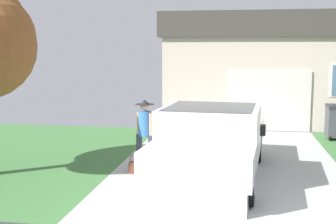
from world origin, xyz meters
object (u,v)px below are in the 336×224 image
object	(u,v)px
house_with_garage	(277,67)
wheeled_trash_bin	(336,121)
person_with_hat	(145,130)
pickup_truck	(211,147)
handbag	(137,167)

from	to	relation	value
house_with_garage	wheeled_trash_bin	distance (m)	4.93
person_with_hat	house_with_garage	size ratio (longest dim) A/B	0.19
pickup_truck	wheeled_trash_bin	distance (m)	6.09
pickup_truck	handbag	bearing A→B (deg)	-0.33
handbag	person_with_hat	bearing A→B (deg)	67.20
pickup_truck	house_with_garage	xyz separation A→B (m)	(2.05, 9.40, 1.37)
person_with_hat	house_with_garage	xyz separation A→B (m)	(3.59, 8.97, 1.12)
pickup_truck	person_with_hat	bearing A→B (deg)	-11.01
house_with_garage	handbag	bearing A→B (deg)	-111.85
person_with_hat	house_with_garage	distance (m)	9.73
wheeled_trash_bin	pickup_truck	bearing A→B (deg)	-125.70
person_with_hat	wheeled_trash_bin	size ratio (longest dim) A/B	1.52
handbag	wheeled_trash_bin	xyz separation A→B (m)	(5.21, 4.80, 0.44)
pickup_truck	person_with_hat	world-z (taller)	person_with_hat
handbag	pickup_truck	bearing A→B (deg)	-4.91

